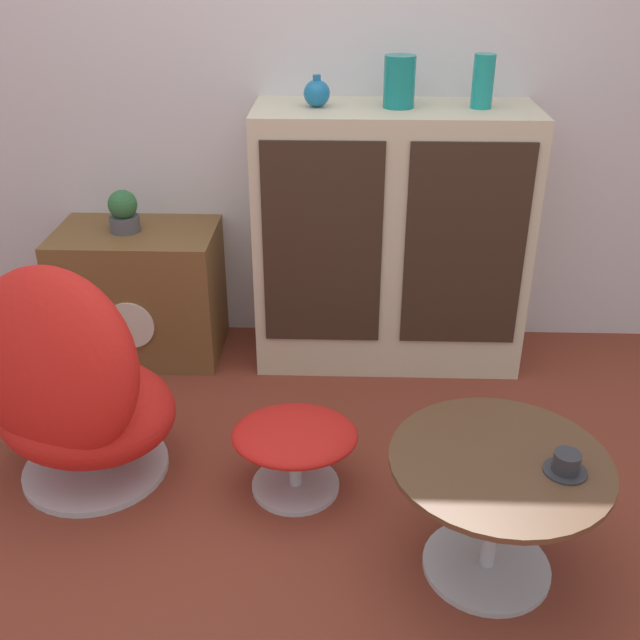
{
  "coord_description": "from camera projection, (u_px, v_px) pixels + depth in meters",
  "views": [
    {
      "loc": [
        0.19,
        -1.85,
        1.75
      ],
      "look_at": [
        0.12,
        0.45,
        0.55
      ],
      "focal_mm": 42.0,
      "sensor_mm": 36.0,
      "label": 1
    }
  ],
  "objects": [
    {
      "name": "tv_console",
      "position": [
        141.0,
        292.0,
        3.38
      ],
      "size": [
        0.7,
        0.47,
        0.59
      ],
      "color": "brown",
      "rests_on": "ground_plane"
    },
    {
      "name": "ottoman",
      "position": [
        295.0,
        442.0,
        2.55
      ],
      "size": [
        0.43,
        0.37,
        0.27
      ],
      "color": "#B7B7BC",
      "rests_on": "ground_plane"
    },
    {
      "name": "ground_plane",
      "position": [
        280.0,
        532.0,
        2.45
      ],
      "size": [
        12.0,
        12.0,
        0.0
      ],
      "primitive_type": "plane",
      "color": "brown"
    },
    {
      "name": "sideboard",
      "position": [
        390.0,
        240.0,
        3.23
      ],
      "size": [
        1.15,
        0.45,
        1.12
      ],
      "color": "beige",
      "rests_on": "ground_plane"
    },
    {
      "name": "coffee_table",
      "position": [
        496.0,
        496.0,
        2.18
      ],
      "size": [
        0.63,
        0.63,
        0.42
      ],
      "color": "#B7B7BC",
      "rests_on": "ground_plane"
    },
    {
      "name": "teacup",
      "position": [
        566.0,
        464.0,
        2.06
      ],
      "size": [
        0.12,
        0.12,
        0.06
      ],
      "color": "#2D2D33",
      "rests_on": "coffee_table"
    },
    {
      "name": "vase_inner_left",
      "position": [
        399.0,
        82.0,
        2.93
      ],
      "size": [
        0.12,
        0.12,
        0.2
      ],
      "color": "#147A75",
      "rests_on": "sideboard"
    },
    {
      "name": "wall_back",
      "position": [
        300.0,
        51.0,
        3.13
      ],
      "size": [
        6.4,
        0.06,
        2.6
      ],
      "color": "silver",
      "rests_on": "ground_plane"
    },
    {
      "name": "vase_leftmost",
      "position": [
        317.0,
        93.0,
        2.96
      ],
      "size": [
        0.11,
        0.11,
        0.12
      ],
      "color": "#196699",
      "rests_on": "sideboard"
    },
    {
      "name": "potted_plant",
      "position": [
        123.0,
        212.0,
        3.21
      ],
      "size": [
        0.13,
        0.13,
        0.18
      ],
      "color": "#4C4C51",
      "rests_on": "tv_console"
    },
    {
      "name": "vase_inner_right",
      "position": [
        483.0,
        81.0,
        2.92
      ],
      "size": [
        0.08,
        0.08,
        0.2
      ],
      "color": "teal",
      "rests_on": "sideboard"
    },
    {
      "name": "egg_chair",
      "position": [
        71.0,
        390.0,
        2.51
      ],
      "size": [
        0.8,
        0.77,
        0.86
      ],
      "color": "#B7B7BC",
      "rests_on": "ground_plane"
    }
  ]
}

